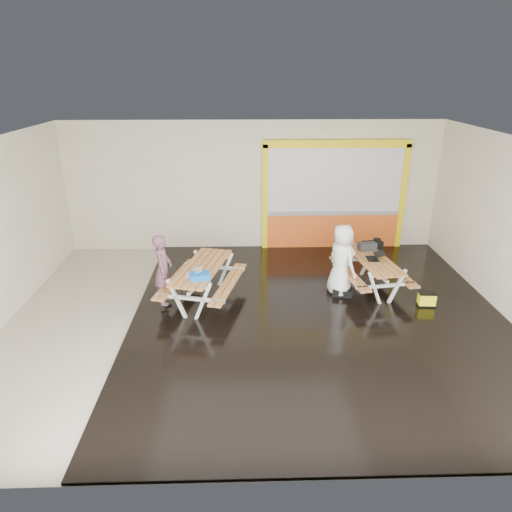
{
  "coord_description": "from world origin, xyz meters",
  "views": [
    {
      "loc": [
        -0.26,
        -8.16,
        4.67
      ],
      "look_at": [
        0.0,
        0.9,
        1.0
      ],
      "focal_mm": 32.27,
      "sensor_mm": 36.0,
      "label": 1
    }
  ],
  "objects_px": {
    "laptop_left": "(194,273)",
    "laptop_right": "(375,257)",
    "person_right": "(342,260)",
    "picnic_table_left": "(202,275)",
    "picnic_table_right": "(372,266)",
    "fluke_bag": "(427,299)",
    "blue_pouch": "(200,276)",
    "person_left": "(163,269)",
    "backpack": "(376,248)",
    "dark_case": "(342,292)",
    "toolbox": "(367,246)"
  },
  "relations": [
    {
      "from": "laptop_left",
      "to": "laptop_right",
      "type": "distance_m",
      "value": 4.02
    },
    {
      "from": "person_right",
      "to": "laptop_right",
      "type": "relative_size",
      "value": 4.23
    },
    {
      "from": "picnic_table_left",
      "to": "picnic_table_right",
      "type": "xyz_separation_m",
      "value": [
        3.76,
        0.48,
        -0.04
      ]
    },
    {
      "from": "fluke_bag",
      "to": "blue_pouch",
      "type": "bearing_deg",
      "value": -177.35
    },
    {
      "from": "person_left",
      "to": "fluke_bag",
      "type": "bearing_deg",
      "value": -91.07
    },
    {
      "from": "laptop_left",
      "to": "blue_pouch",
      "type": "relative_size",
      "value": 0.91
    },
    {
      "from": "person_left",
      "to": "backpack",
      "type": "relative_size",
      "value": 3.26
    },
    {
      "from": "backpack",
      "to": "dark_case",
      "type": "height_order",
      "value": "backpack"
    },
    {
      "from": "picnic_table_right",
      "to": "laptop_left",
      "type": "relative_size",
      "value": 6.1
    },
    {
      "from": "picnic_table_right",
      "to": "fluke_bag",
      "type": "height_order",
      "value": "picnic_table_right"
    },
    {
      "from": "backpack",
      "to": "laptop_left",
      "type": "bearing_deg",
      "value": -157.48
    },
    {
      "from": "person_left",
      "to": "dark_case",
      "type": "relative_size",
      "value": 3.62
    },
    {
      "from": "picnic_table_left",
      "to": "fluke_bag",
      "type": "xyz_separation_m",
      "value": [
        4.73,
        -0.39,
        -0.44
      ]
    },
    {
      "from": "picnic_table_left",
      "to": "person_right",
      "type": "bearing_deg",
      "value": 5.52
    },
    {
      "from": "person_right",
      "to": "blue_pouch",
      "type": "height_order",
      "value": "person_right"
    },
    {
      "from": "picnic_table_right",
      "to": "toolbox",
      "type": "relative_size",
      "value": 4.84
    },
    {
      "from": "picnic_table_right",
      "to": "person_right",
      "type": "bearing_deg",
      "value": -165.83
    },
    {
      "from": "backpack",
      "to": "dark_case",
      "type": "xyz_separation_m",
      "value": [
        -1.01,
        -1.14,
        -0.59
      ]
    },
    {
      "from": "blue_pouch",
      "to": "dark_case",
      "type": "xyz_separation_m",
      "value": [
        3.04,
        0.76,
        -0.77
      ]
    },
    {
      "from": "laptop_left",
      "to": "dark_case",
      "type": "distance_m",
      "value": 3.33
    },
    {
      "from": "picnic_table_left",
      "to": "laptop_right",
      "type": "relative_size",
      "value": 6.21
    },
    {
      "from": "picnic_table_left",
      "to": "laptop_right",
      "type": "height_order",
      "value": "laptop_right"
    },
    {
      "from": "fluke_bag",
      "to": "backpack",
      "type": "bearing_deg",
      "value": 111.42
    },
    {
      "from": "dark_case",
      "to": "blue_pouch",
      "type": "bearing_deg",
      "value": -165.99
    },
    {
      "from": "picnic_table_left",
      "to": "blue_pouch",
      "type": "distance_m",
      "value": 0.66
    },
    {
      "from": "person_left",
      "to": "laptop_left",
      "type": "height_order",
      "value": "person_left"
    },
    {
      "from": "picnic_table_left",
      "to": "dark_case",
      "type": "height_order",
      "value": "picnic_table_left"
    },
    {
      "from": "picnic_table_right",
      "to": "fluke_bag",
      "type": "distance_m",
      "value": 1.36
    },
    {
      "from": "blue_pouch",
      "to": "dark_case",
      "type": "relative_size",
      "value": 0.93
    },
    {
      "from": "blue_pouch",
      "to": "person_right",
      "type": "bearing_deg",
      "value": 16.64
    },
    {
      "from": "person_right",
      "to": "toolbox",
      "type": "height_order",
      "value": "person_right"
    },
    {
      "from": "dark_case",
      "to": "fluke_bag",
      "type": "distance_m",
      "value": 1.76
    },
    {
      "from": "person_right",
      "to": "laptop_right",
      "type": "xyz_separation_m",
      "value": [
        0.77,
        0.14,
        0.01
      ]
    },
    {
      "from": "picnic_table_left",
      "to": "dark_case",
      "type": "xyz_separation_m",
      "value": [
        3.05,
        0.15,
        -0.51
      ]
    },
    {
      "from": "laptop_left",
      "to": "laptop_right",
      "type": "bearing_deg",
      "value": 12.66
    },
    {
      "from": "dark_case",
      "to": "toolbox",
      "type": "bearing_deg",
      "value": 50.27
    },
    {
      "from": "picnic_table_left",
      "to": "fluke_bag",
      "type": "distance_m",
      "value": 4.76
    },
    {
      "from": "backpack",
      "to": "laptop_right",
      "type": "bearing_deg",
      "value": -107.87
    },
    {
      "from": "laptop_left",
      "to": "blue_pouch",
      "type": "xyz_separation_m",
      "value": [
        0.15,
        -0.16,
        0.01
      ]
    },
    {
      "from": "dark_case",
      "to": "fluke_bag",
      "type": "height_order",
      "value": "fluke_bag"
    },
    {
      "from": "blue_pouch",
      "to": "backpack",
      "type": "height_order",
      "value": "blue_pouch"
    },
    {
      "from": "picnic_table_right",
      "to": "fluke_bag",
      "type": "xyz_separation_m",
      "value": [
        0.97,
        -0.87,
        -0.4
      ]
    },
    {
      "from": "person_left",
      "to": "backpack",
      "type": "height_order",
      "value": "person_left"
    },
    {
      "from": "laptop_right",
      "to": "toolbox",
      "type": "distance_m",
      "value": 0.56
    },
    {
      "from": "picnic_table_right",
      "to": "person_left",
      "type": "height_order",
      "value": "person_left"
    },
    {
      "from": "laptop_left",
      "to": "fluke_bag",
      "type": "xyz_separation_m",
      "value": [
        4.86,
        0.06,
        -0.69
      ]
    },
    {
      "from": "person_right",
      "to": "dark_case",
      "type": "bearing_deg",
      "value": 166.99
    },
    {
      "from": "person_left",
      "to": "picnic_table_right",
      "type": "bearing_deg",
      "value": -80.59
    },
    {
      "from": "laptop_left",
      "to": "toolbox",
      "type": "height_order",
      "value": "toolbox"
    },
    {
      "from": "picnic_table_right",
      "to": "backpack",
      "type": "distance_m",
      "value": 0.88
    }
  ]
}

